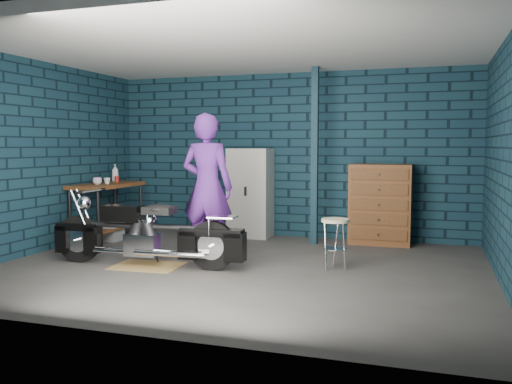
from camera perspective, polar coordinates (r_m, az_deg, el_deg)
ground at (r=6.78m, az=-1.97°, el=-8.00°), size 6.00×6.00×0.00m
room_walls at (r=7.14m, az=-0.48°, el=8.04°), size 6.02×5.01×2.71m
support_post at (r=8.33m, az=6.19°, el=3.76°), size 0.10×0.10×2.70m
workbench at (r=9.02m, az=-15.36°, el=-2.01°), size 0.60×1.40×0.91m
drip_mat at (r=7.01m, az=-11.35°, el=-7.62°), size 0.87×0.68×0.01m
motorcycle at (r=6.92m, az=-11.41°, el=-3.80°), size 2.19×0.71×0.95m
person at (r=7.18m, az=-5.17°, el=0.53°), size 0.72×0.49×1.93m
storage_bin at (r=9.01m, az=-15.37°, el=-4.04°), size 0.45×0.32×0.28m
locker at (r=8.94m, az=-0.61°, el=-0.10°), size 0.68×0.49×1.46m
tool_chest at (r=8.51m, az=12.94°, el=-1.28°), size 0.92×0.51×1.23m
shop_stool at (r=6.74m, az=8.32°, el=-5.43°), size 0.45×0.45×0.62m
cup_a at (r=8.76m, az=-16.37°, el=1.11°), size 0.14×0.14×0.11m
cup_b at (r=8.84m, az=-15.41°, el=1.13°), size 0.13×0.13×0.10m
mug_purple at (r=8.98m, az=-16.21°, el=1.20°), size 0.09×0.09×0.11m
mug_red at (r=9.20m, az=-14.44°, el=1.31°), size 0.08×0.08×0.10m
bottle at (r=9.33m, az=-14.61°, el=1.96°), size 0.14×0.14×0.30m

